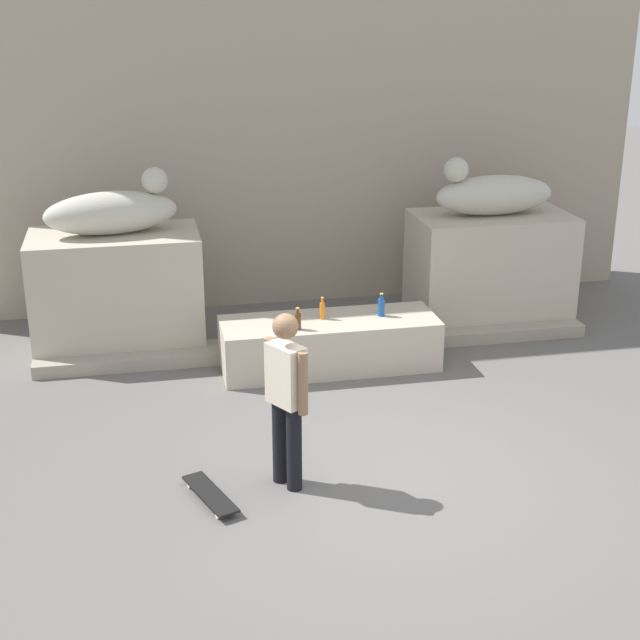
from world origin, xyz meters
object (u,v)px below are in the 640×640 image
statue_reclining_left (114,211)px  bottle_blue (381,307)px  statue_reclining_right (492,193)px  bottle_orange (322,310)px  bottle_brown (298,321)px  skater (286,393)px  skateboard (210,494)px

statue_reclining_left → bottle_blue: size_ratio=5.88×
statue_reclining_right → bottle_blue: 2.35m
statue_reclining_right → bottle_blue: bearing=30.6°
statue_reclining_right → statue_reclining_left: bearing=-2.0°
bottle_blue → bottle_orange: bearing=176.6°
statue_reclining_left → bottle_brown: 2.65m
statue_reclining_left → bottle_orange: size_ratio=6.22×
statue_reclining_left → bottle_blue: statue_reclining_left is taller
skater → bottle_blue: (1.60, 2.65, -0.20)m
skater → skateboard: size_ratio=2.04×
skateboard → bottle_brown: bearing=133.8°
statue_reclining_left → bottle_blue: bearing=-29.4°
statue_reclining_right → skateboard: statue_reclining_right is taller
bottle_blue → statue_reclining_right: bearing=32.5°
skater → bottle_brown: bearing=136.7°
statue_reclining_left → statue_reclining_right: bearing=-9.0°
skateboard → statue_reclining_right: bearing=114.0°
statue_reclining_left → statue_reclining_right: same height
statue_reclining_right → bottle_blue: (-1.77, -1.13, -1.05)m
bottle_brown → bottle_blue: size_ratio=0.93×
statue_reclining_left → bottle_orange: 2.79m
bottle_orange → statue_reclining_left: bearing=154.9°
skater → skateboard: (-0.72, -0.14, -0.86)m
statue_reclining_left → bottle_brown: statue_reclining_left is taller
bottle_blue → bottle_brown: bearing=-166.6°
bottle_brown → bottle_orange: size_ratio=0.98×
skateboard → bottle_blue: (2.32, 2.79, 0.65)m
statue_reclining_right → skater: (-3.37, -3.78, -0.85)m
statue_reclining_right → bottle_brown: statue_reclining_right is taller
bottle_brown → bottle_orange: bearing=40.1°
statue_reclining_right → skater: 5.14m
skateboard → skater: bearing=81.1°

